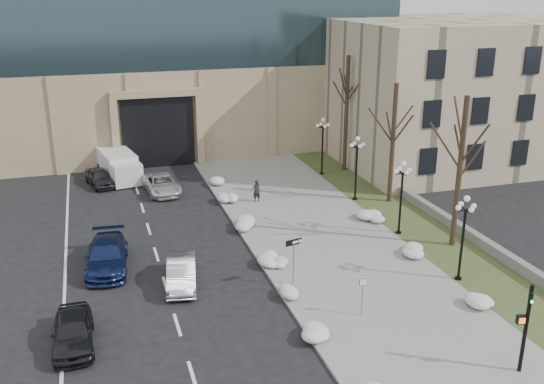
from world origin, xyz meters
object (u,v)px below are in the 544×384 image
(car_d, at_px, (161,184))
(lamppost_c, at_px, (357,160))
(car_b, at_px, (181,273))
(box_truck, at_px, (118,165))
(keep_sign, at_px, (363,288))
(lamppost_b, at_px, (402,188))
(traffic_signal, at_px, (524,331))
(lamppost_d, at_px, (323,138))
(car_a, at_px, (73,331))
(one_way_sign, at_px, (296,247))
(lamppost_a, at_px, (464,227))
(car_c, at_px, (107,256))
(car_e, at_px, (100,177))
(pedestrian, at_px, (256,191))

(car_d, height_order, lamppost_c, lamppost_c)
(car_b, relative_size, box_truck, 0.61)
(car_b, bearing_deg, keep_sign, -27.68)
(car_b, distance_m, lamppost_b, 14.42)
(traffic_signal, height_order, lamppost_d, lamppost_d)
(car_a, height_order, keep_sign, keep_sign)
(car_a, bearing_deg, traffic_signal, -22.56)
(one_way_sign, distance_m, lamppost_a, 8.62)
(lamppost_a, bearing_deg, lamppost_b, 90.00)
(box_truck, relative_size, one_way_sign, 2.62)
(traffic_signal, xyz_separation_m, lamppost_d, (2.27, 27.17, 1.11))
(one_way_sign, relative_size, lamppost_b, 0.55)
(traffic_signal, distance_m, lamppost_a, 8.08)
(one_way_sign, distance_m, traffic_signal, 11.45)
(car_d, xyz_separation_m, lamppost_c, (13.07, -5.95, 2.40))
(one_way_sign, height_order, lamppost_c, lamppost_c)
(car_c, height_order, lamppost_d, lamppost_d)
(car_e, distance_m, traffic_signal, 33.33)
(lamppost_b, bearing_deg, traffic_signal, -99.11)
(car_a, bearing_deg, lamppost_b, 20.24)
(car_d, bearing_deg, traffic_signal, -73.76)
(lamppost_d, bearing_deg, car_c, -144.44)
(car_b, xyz_separation_m, traffic_signal, (11.70, -11.50, 1.27))
(car_e, xyz_separation_m, lamppost_b, (17.41, -15.49, 2.40))
(car_b, distance_m, keep_sign, 9.47)
(car_a, distance_m, lamppost_b, 20.62)
(pedestrian, bearing_deg, car_c, 27.83)
(car_d, distance_m, box_truck, 5.57)
(car_e, distance_m, keep_sign, 26.28)
(lamppost_a, bearing_deg, car_c, 158.39)
(keep_sign, xyz_separation_m, lamppost_c, (6.45, 14.87, 1.55))
(one_way_sign, distance_m, keep_sign, 4.39)
(traffic_signal, xyz_separation_m, lamppost_a, (2.27, 7.67, 1.11))
(box_truck, bearing_deg, pedestrian, -56.28)
(lamppost_c, relative_size, lamppost_d, 1.00)
(keep_sign, bearing_deg, lamppost_a, 19.60)
(one_way_sign, xyz_separation_m, lamppost_c, (8.32, 10.95, 0.92))
(one_way_sign, height_order, lamppost_d, lamppost_d)
(lamppost_a, height_order, lamppost_b, same)
(car_c, bearing_deg, car_a, -97.86)
(car_c, bearing_deg, car_b, -35.55)
(box_truck, bearing_deg, car_a, -108.88)
(car_a, relative_size, lamppost_a, 0.88)
(car_d, relative_size, traffic_signal, 1.22)
(box_truck, xyz_separation_m, lamppost_a, (15.86, -23.76, 2.07))
(box_truck, bearing_deg, one_way_sign, -81.61)
(box_truck, distance_m, lamppost_b, 23.53)
(keep_sign, relative_size, lamppost_a, 0.43)
(car_b, xyz_separation_m, car_e, (-3.44, 18.17, -0.02))
(car_d, xyz_separation_m, traffic_signal, (10.80, -26.62, 1.29))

